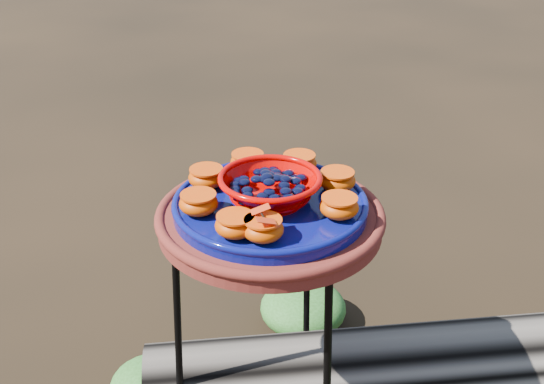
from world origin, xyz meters
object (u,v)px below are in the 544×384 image
at_px(plant_stand, 270,359).
at_px(terracotta_saucer, 270,220).
at_px(cobalt_plate, 270,207).
at_px(red_bowl, 270,189).
at_px(driftwood_log, 466,379).

distance_m(plant_stand, terracotta_saucer, 0.37).
relative_size(cobalt_plate, red_bowl, 2.00).
xyz_separation_m(terracotta_saucer, red_bowl, (0.00, 0.00, 0.07)).
distance_m(terracotta_saucer, driftwood_log, 0.77).
bearing_deg(driftwood_log, plant_stand, -137.83).
xyz_separation_m(terracotta_saucer, driftwood_log, (0.39, 0.36, -0.56)).
relative_size(terracotta_saucer, red_bowl, 2.33).
height_order(cobalt_plate, red_bowl, red_bowl).
relative_size(plant_stand, red_bowl, 3.59).
xyz_separation_m(terracotta_saucer, cobalt_plate, (0.00, 0.00, 0.03)).
bearing_deg(driftwood_log, cobalt_plate, -137.83).
distance_m(cobalt_plate, driftwood_log, 0.80).
xyz_separation_m(plant_stand, cobalt_plate, (0.00, 0.00, 0.40)).
distance_m(terracotta_saucer, cobalt_plate, 0.03).
bearing_deg(red_bowl, terracotta_saucer, 0.00).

